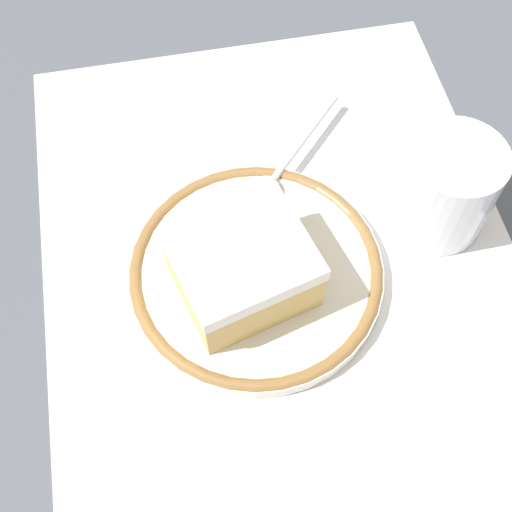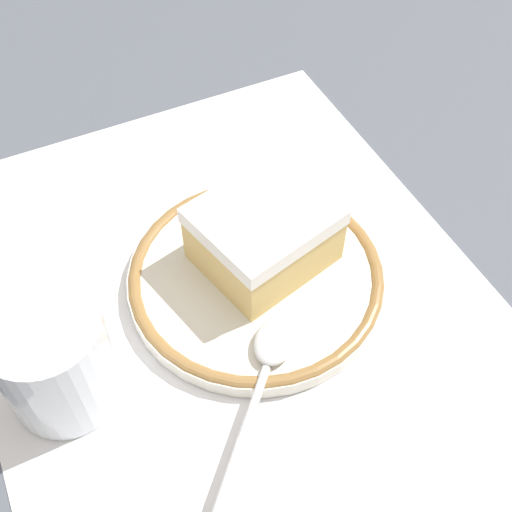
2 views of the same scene
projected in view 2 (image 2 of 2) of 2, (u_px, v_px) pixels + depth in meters
ground_plane at (236, 305)px, 0.47m from camera, size 2.40×2.40×0.00m
placemat at (236, 305)px, 0.47m from camera, size 0.47×0.37×0.00m
plate at (256, 276)px, 0.48m from camera, size 0.19×0.19×0.02m
cake_slice at (264, 234)px, 0.46m from camera, size 0.10×0.11×0.05m
spoon at (268, 360)px, 0.42m from camera, size 0.12×0.11×0.01m
cup at (57, 364)px, 0.40m from camera, size 0.07×0.07×0.08m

